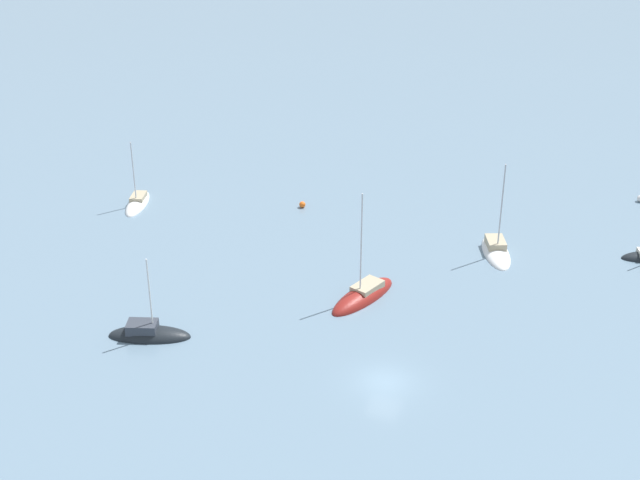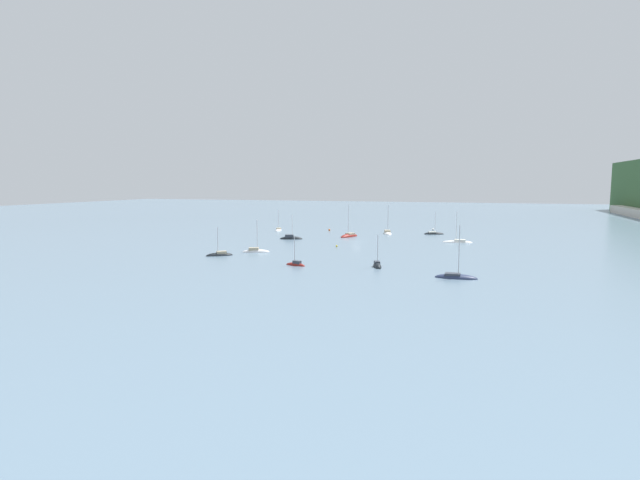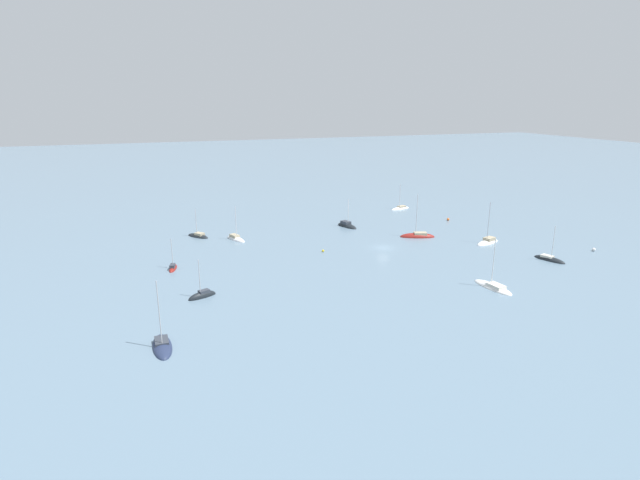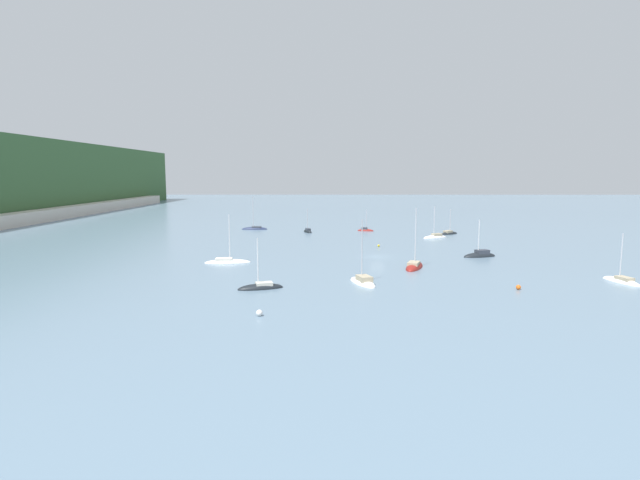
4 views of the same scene
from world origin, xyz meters
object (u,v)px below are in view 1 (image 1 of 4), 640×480
(sailboat_6, at_px, (138,203))
(mooring_buoy_0, at_px, (640,199))
(sailboat_8, at_px, (149,335))
(mooring_buoy_2, at_px, (302,205))
(sailboat_7, at_px, (496,252))
(sailboat_10, at_px, (363,297))

(sailboat_6, xyz_separation_m, mooring_buoy_0, (-18.33, 51.94, 0.28))
(sailboat_8, relative_size, mooring_buoy_2, 11.80)
(sailboat_6, distance_m, sailboat_7, 38.82)
(sailboat_8, relative_size, sailboat_10, 0.72)
(sailboat_7, relative_size, mooring_buoy_2, 14.76)
(sailboat_10, height_order, mooring_buoy_2, sailboat_10)
(mooring_buoy_0, bearing_deg, sailboat_10, -37.72)
(sailboat_6, distance_m, sailboat_10, 31.10)
(mooring_buoy_2, bearing_deg, sailboat_6, -74.01)
(sailboat_7, relative_size, sailboat_10, 0.90)
(sailboat_6, bearing_deg, mooring_buoy_2, 91.43)
(sailboat_10, bearing_deg, sailboat_6, -90.76)
(sailboat_8, distance_m, sailboat_10, 19.05)
(sailboat_6, xyz_separation_m, sailboat_7, (-1.03, 38.81, 0.05))
(sailboat_7, height_order, sailboat_8, sailboat_7)
(mooring_buoy_0, bearing_deg, sailboat_6, -70.56)
(sailboat_10, relative_size, mooring_buoy_2, 16.35)
(sailboat_7, xyz_separation_m, sailboat_8, (24.23, -24.84, -0.02))
(mooring_buoy_2, bearing_deg, sailboat_10, 35.36)
(sailboat_7, bearing_deg, mooring_buoy_2, -119.94)
(sailboat_10, distance_m, mooring_buoy_0, 37.59)
(sailboat_6, xyz_separation_m, sailboat_8, (23.20, 13.97, 0.03))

